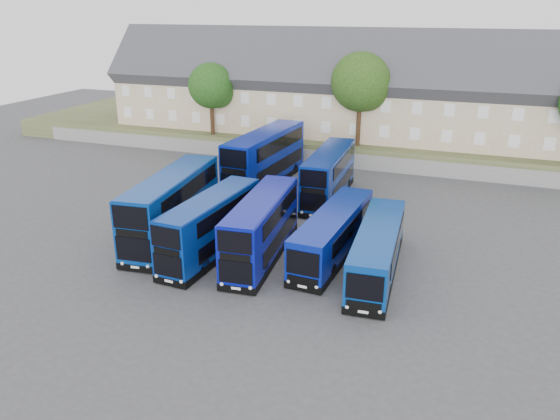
{
  "coord_description": "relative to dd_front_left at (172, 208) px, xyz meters",
  "views": [
    {
      "loc": [
        13.2,
        -27.73,
        15.3
      ],
      "look_at": [
        1.23,
        4.89,
        2.2
      ],
      "focal_mm": 35.0,
      "sensor_mm": 36.0,
      "label": 1
    }
  ],
  "objects": [
    {
      "name": "tree_west",
      "position": [
        -7.98,
        22.41,
        4.85
      ],
      "size": [
        4.8,
        4.8,
        7.65
      ],
      "color": "#382314",
      "rests_on": "earth_bank"
    },
    {
      "name": "dd_rear_left",
      "position": [
        1.45,
        13.69,
        0.12
      ],
      "size": [
        3.52,
        12.03,
        4.72
      ],
      "rotation": [
        0.0,
        0.0,
        -0.07
      ],
      "color": "#081D9D",
      "rests_on": "ground"
    },
    {
      "name": "dd_front_mid",
      "position": [
        3.74,
        -1.58,
        -0.3
      ],
      "size": [
        2.86,
        9.91,
        3.89
      ],
      "rotation": [
        0.0,
        0.0,
        -0.06
      ],
      "color": "navy",
      "rests_on": "ground"
    },
    {
      "name": "coach_east_b",
      "position": [
        14.32,
        -0.53,
        -0.76
      ],
      "size": [
        2.95,
        10.93,
        2.95
      ],
      "rotation": [
        0.0,
        0.0,
        0.06
      ],
      "color": "navy",
      "rests_on": "ground"
    },
    {
      "name": "dd_front_right",
      "position": [
        6.98,
        -0.91,
        -0.25
      ],
      "size": [
        3.19,
        10.21,
        3.99
      ],
      "rotation": [
        0.0,
        0.0,
        0.09
      ],
      "color": "#081196",
      "rests_on": "ground"
    },
    {
      "name": "coach_east_a",
      "position": [
        11.17,
        1.0,
        -0.75
      ],
      "size": [
        2.92,
        10.98,
        2.97
      ],
      "rotation": [
        0.0,
        0.0,
        -0.06
      ],
      "color": "#071B91",
      "rests_on": "ground"
    },
    {
      "name": "tree_mid",
      "position": [
        8.02,
        22.91,
        5.86
      ],
      "size": [
        5.76,
        5.76,
        9.18
      ],
      "color": "#382314",
      "rests_on": "earth_bank"
    },
    {
      "name": "dd_rear_right",
      "position": [
        7.96,
        11.53,
        -0.2
      ],
      "size": [
        2.76,
        10.37,
        4.09
      ],
      "rotation": [
        0.0,
        0.0,
        0.04
      ],
      "color": "navy",
      "rests_on": "ground"
    },
    {
      "name": "ground",
      "position": [
        5.87,
        -2.69,
        -2.2
      ],
      "size": [
        120.0,
        120.0,
        0.0
      ],
      "primitive_type": "plane",
      "color": "#434348",
      "rests_on": "ground"
    },
    {
      "name": "terrace_row",
      "position": [
        11.87,
        27.31,
        4.39
      ],
      "size": [
        66.0,
        10.4,
        11.2
      ],
      "color": "tan",
      "rests_on": "earth_bank"
    },
    {
      "name": "dd_front_left",
      "position": [
        0.0,
        0.0,
        0.0
      ],
      "size": [
        3.75,
        11.49,
        4.49
      ],
      "rotation": [
        0.0,
        0.0,
        0.1
      ],
      "color": "navy",
      "rests_on": "ground"
    },
    {
      "name": "retaining_wall",
      "position": [
        5.87,
        21.31,
        -1.45
      ],
      "size": [
        70.0,
        0.4,
        1.5
      ],
      "primitive_type": "cube",
      "color": "slate",
      "rests_on": "ground"
    },
    {
      "name": "earth_bank",
      "position": [
        5.87,
        31.31,
        -1.2
      ],
      "size": [
        80.0,
        20.0,
        2.0
      ],
      "primitive_type": "cube",
      "color": "#4D532E",
      "rests_on": "ground"
    }
  ]
}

